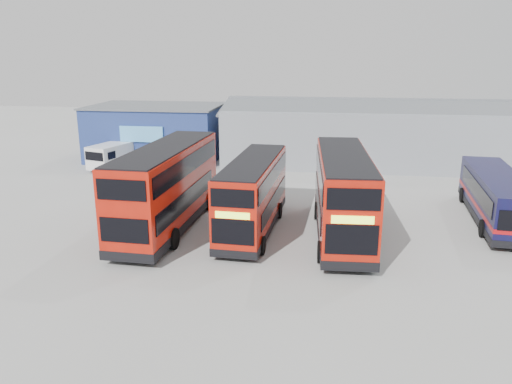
{
  "coord_description": "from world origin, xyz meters",
  "views": [
    {
      "loc": [
        2.32,
        -28.04,
        10.1
      ],
      "look_at": [
        -1.72,
        -0.11,
        2.1
      ],
      "focal_mm": 35.0,
      "sensor_mm": 36.0,
      "label": 1
    }
  ],
  "objects_px": {
    "single_decker_blue": "(496,198)",
    "panel_van": "(115,155)",
    "maintenance_shed": "(388,133)",
    "double_decker_left": "(167,189)",
    "office_block": "(157,132)",
    "double_decker_centre": "(253,196)",
    "double_decker_right": "(343,196)"
  },
  "relations": [
    {
      "from": "office_block",
      "to": "single_decker_blue",
      "type": "bearing_deg",
      "value": -29.78
    },
    {
      "from": "office_block",
      "to": "double_decker_left",
      "type": "bearing_deg",
      "value": -69.38
    },
    {
      "from": "maintenance_shed",
      "to": "double_decker_centre",
      "type": "distance_m",
      "value": 23.09
    },
    {
      "from": "double_decker_left",
      "to": "single_decker_blue",
      "type": "distance_m",
      "value": 19.78
    },
    {
      "from": "double_decker_centre",
      "to": "single_decker_blue",
      "type": "height_order",
      "value": "double_decker_centre"
    },
    {
      "from": "double_decker_left",
      "to": "double_decker_right",
      "type": "height_order",
      "value": "double_decker_left"
    },
    {
      "from": "double_decker_left",
      "to": "double_decker_centre",
      "type": "relative_size",
      "value": 1.16
    },
    {
      "from": "single_decker_blue",
      "to": "panel_van",
      "type": "xyz_separation_m",
      "value": [
        -28.82,
        10.22,
        -0.19
      ]
    },
    {
      "from": "office_block",
      "to": "double_decker_right",
      "type": "bearing_deg",
      "value": -47.8
    },
    {
      "from": "office_block",
      "to": "double_decker_right",
      "type": "xyz_separation_m",
      "value": [
        17.29,
        -19.07,
        -0.23
      ]
    },
    {
      "from": "maintenance_shed",
      "to": "single_decker_blue",
      "type": "bearing_deg",
      "value": -75.04
    },
    {
      "from": "office_block",
      "to": "double_decker_left",
      "type": "xyz_separation_m",
      "value": [
        7.28,
        -19.35,
        -0.14
      ]
    },
    {
      "from": "maintenance_shed",
      "to": "double_decker_right",
      "type": "xyz_separation_m",
      "value": [
        -4.71,
        -21.07,
        -0.25
      ]
    },
    {
      "from": "double_decker_left",
      "to": "single_decker_blue",
      "type": "height_order",
      "value": "double_decker_left"
    },
    {
      "from": "office_block",
      "to": "double_decker_centre",
      "type": "relative_size",
      "value": 1.22
    },
    {
      "from": "maintenance_shed",
      "to": "panel_van",
      "type": "xyz_separation_m",
      "value": [
        -24.22,
        -7.02,
        -1.32
      ]
    },
    {
      "from": "double_decker_centre",
      "to": "panel_van",
      "type": "relative_size",
      "value": 1.8
    },
    {
      "from": "double_decker_right",
      "to": "double_decker_centre",
      "type": "bearing_deg",
      "value": 175.29
    },
    {
      "from": "double_decker_left",
      "to": "office_block",
      "type": "bearing_deg",
      "value": -67.01
    },
    {
      "from": "double_decker_centre",
      "to": "double_decker_left",
      "type": "bearing_deg",
      "value": -172.04
    },
    {
      "from": "single_decker_blue",
      "to": "panel_van",
      "type": "bearing_deg",
      "value": -14.8
    },
    {
      "from": "panel_van",
      "to": "double_decker_centre",
      "type": "bearing_deg",
      "value": -27.82
    },
    {
      "from": "double_decker_left",
      "to": "panel_van",
      "type": "bearing_deg",
      "value": -54.12
    },
    {
      "from": "double_decker_left",
      "to": "single_decker_blue",
      "type": "bearing_deg",
      "value": -165.59
    },
    {
      "from": "office_block",
      "to": "maintenance_shed",
      "type": "bearing_deg",
      "value": 5.21
    },
    {
      "from": "maintenance_shed",
      "to": "double_decker_right",
      "type": "height_order",
      "value": "maintenance_shed"
    },
    {
      "from": "maintenance_shed",
      "to": "double_decker_centre",
      "type": "relative_size",
      "value": 3.03
    },
    {
      "from": "office_block",
      "to": "double_decker_left",
      "type": "distance_m",
      "value": 20.67
    },
    {
      "from": "maintenance_shed",
      "to": "single_decker_blue",
      "type": "xyz_separation_m",
      "value": [
        4.61,
        -17.23,
        -1.13
      ]
    },
    {
      "from": "single_decker_blue",
      "to": "maintenance_shed",
      "type": "bearing_deg",
      "value": -70.32
    },
    {
      "from": "maintenance_shed",
      "to": "double_decker_right",
      "type": "bearing_deg",
      "value": -102.6
    },
    {
      "from": "single_decker_blue",
      "to": "office_block",
      "type": "bearing_deg",
      "value": -25.06
    }
  ]
}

